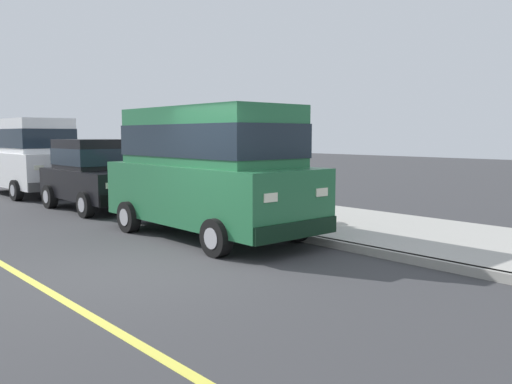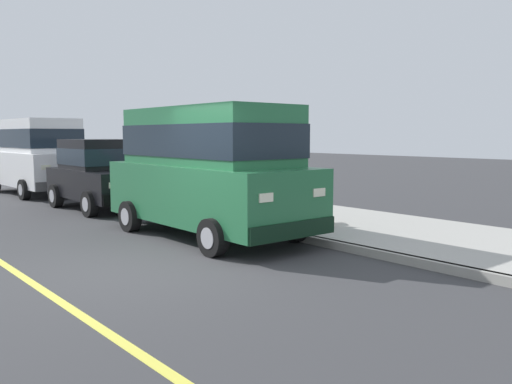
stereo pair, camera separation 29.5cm
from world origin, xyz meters
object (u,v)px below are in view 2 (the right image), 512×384
object	(u,v)px
dog_tan	(322,210)
car_green_van	(208,166)
car_black_hatchback	(101,173)
car_white_van	(37,153)

from	to	relation	value
dog_tan	car_green_van	bearing A→B (deg)	156.84
car_black_hatchback	car_white_van	size ratio (longest dim) A/B	0.77
car_white_van	dog_tan	size ratio (longest dim) A/B	8.19
car_green_van	car_black_hatchback	size ratio (longest dim) A/B	1.29
car_white_van	dog_tan	bearing A→B (deg)	-78.31
car_white_van	car_green_van	bearing A→B (deg)	-89.75
car_black_hatchback	car_white_van	xyz separation A→B (m)	(-0.11, 4.90, 0.42)
car_white_van	dog_tan	xyz separation A→B (m)	(2.28, -11.03, -0.97)
car_black_hatchback	car_white_van	distance (m)	4.92
car_green_van	car_white_van	distance (m)	10.07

